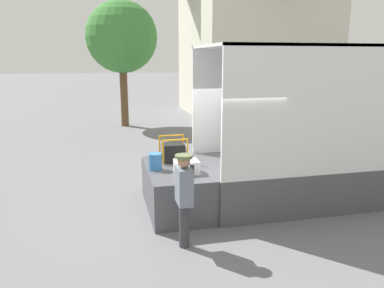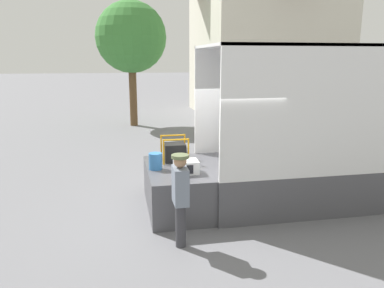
{
  "view_description": "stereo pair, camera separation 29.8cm",
  "coord_description": "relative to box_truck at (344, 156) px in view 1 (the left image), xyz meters",
  "views": [
    {
      "loc": [
        -2.06,
        -7.55,
        3.21
      ],
      "look_at": [
        -0.33,
        -0.2,
        1.47
      ],
      "focal_mm": 35.0,
      "sensor_mm": 36.0,
      "label": 1
    },
    {
      "loc": [
        -1.77,
        -7.61,
        3.21
      ],
      "look_at": [
        -0.33,
        -0.2,
        1.47
      ],
      "focal_mm": 35.0,
      "sensor_mm": 36.0,
      "label": 2
    }
  ],
  "objects": [
    {
      "name": "worker_person",
      "position": [
        -4.26,
        -1.71,
        0.07
      ],
      "size": [
        0.3,
        0.44,
        1.65
      ],
      "color": "#38383D",
      "rests_on": "ground"
    },
    {
      "name": "orange_bucket",
      "position": [
        -4.52,
        -0.04,
        0.16
      ],
      "size": [
        0.28,
        0.28,
        0.35
      ],
      "color": "#3370B2",
      "rests_on": "tailgate_deck"
    },
    {
      "name": "street_tree",
      "position": [
        -4.55,
        10.68,
        3.21
      ],
      "size": [
        3.31,
        3.31,
        5.83
      ],
      "color": "brown",
      "rests_on": "ground"
    },
    {
      "name": "house_backdrop",
      "position": [
        2.92,
        13.24,
        3.78
      ],
      "size": [
        7.36,
        8.17,
        9.25
      ],
      "color": "beige",
      "rests_on": "ground"
    },
    {
      "name": "tailgate_deck",
      "position": [
        -4.07,
        -0.0,
        -0.48
      ],
      "size": [
        1.26,
        2.24,
        0.92
      ],
      "primitive_type": "cube",
      "color": "#4C4C51",
      "rests_on": "ground"
    },
    {
      "name": "portable_generator",
      "position": [
        -4.02,
        0.52,
        0.2
      ],
      "size": [
        0.59,
        0.52,
        0.57
      ],
      "color": "black",
      "rests_on": "tailgate_deck"
    },
    {
      "name": "utility_pole",
      "position": [
        5.64,
        9.58,
        3.11
      ],
      "size": [
        1.8,
        0.28,
        7.79
      ],
      "color": "brown",
      "rests_on": "ground"
    },
    {
      "name": "ground_plane",
      "position": [
        -3.44,
        -0.0,
        -0.94
      ],
      "size": [
        160.0,
        160.0,
        0.0
      ],
      "primitive_type": "plane",
      "color": "slate"
    },
    {
      "name": "microwave",
      "position": [
        -3.94,
        -0.42,
        0.12
      ],
      "size": [
        0.48,
        0.41,
        0.26
      ],
      "color": "white",
      "rests_on": "tailgate_deck"
    },
    {
      "name": "box_truck",
      "position": [
        0.0,
        0.0,
        0.0
      ],
      "size": [
        6.12,
        2.36,
        3.48
      ],
      "color": "white",
      "rests_on": "ground"
    }
  ]
}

